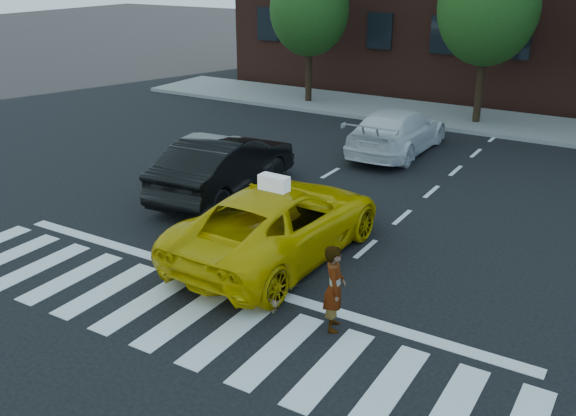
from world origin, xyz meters
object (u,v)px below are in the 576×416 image
Objects in this scene: dog at (267,302)px; tree_left at (310,0)px; taxi at (279,222)px; woman at (334,288)px; white_suv at (397,131)px; black_sedan at (225,165)px.

tree_left is at bearing 112.93° from dog.
taxi is at bearing -63.02° from tree_left.
tree_left is 4.06× the size of woman.
tree_left is 18.42m from dog.
dog is (8.10, -15.98, -4.27)m from tree_left.
tree_left is at bearing -61.04° from taxi.
black_sedan is at bearing 67.45° from white_suv.
taxi reaches higher than dog.
taxi is (7.05, -13.84, -3.65)m from tree_left.
tree_left is 12.37× the size of dog.
black_sedan is 6.74m from white_suv.
dog is at bearing -63.11° from tree_left.
woman is (3.23, -10.83, 0.06)m from white_suv.
taxi is at bearing 94.56° from white_suv.
woman reaches higher than dog.
woman is at bearing 136.54° from black_sedan.
taxi is 3.16m from woman.
tree_left is at bearing -39.92° from white_suv.
white_suv is 11.09m from dog.
white_suv is (2.50, 6.26, -0.10)m from black_sedan.
woman is (9.45, -15.90, -3.64)m from tree_left.
black_sedan is at bearing 129.31° from dog.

